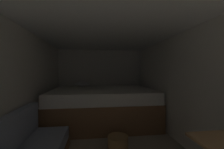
% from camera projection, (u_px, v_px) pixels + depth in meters
% --- Properties ---
extents(wall_back, '(2.73, 0.05, 2.00)m').
position_uv_depth(wall_back, '(101.00, 81.00, 4.58)').
color(wall_back, silver).
rests_on(wall_back, ground).
extents(wall_left, '(0.05, 4.76, 2.00)m').
position_uv_depth(wall_left, '(15.00, 93.00, 2.02)').
color(wall_left, silver).
rests_on(wall_left, ground).
extents(wall_right, '(0.05, 4.76, 2.00)m').
position_uv_depth(wall_right, '(188.00, 90.00, 2.36)').
color(wall_right, silver).
rests_on(wall_right, ground).
extents(ceiling_slab, '(2.73, 4.76, 0.05)m').
position_uv_depth(ceiling_slab, '(108.00, 25.00, 2.17)').
color(ceiling_slab, white).
rests_on(ceiling_slab, wall_left).
extents(bed, '(2.51, 1.77, 1.00)m').
position_uv_depth(bed, '(102.00, 105.00, 3.64)').
color(bed, brown).
rests_on(bed, ground).
extents(wicker_basket, '(0.35, 0.35, 0.21)m').
position_uv_depth(wicker_basket, '(118.00, 142.00, 2.39)').
color(wicker_basket, olive).
rests_on(wicker_basket, ground).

